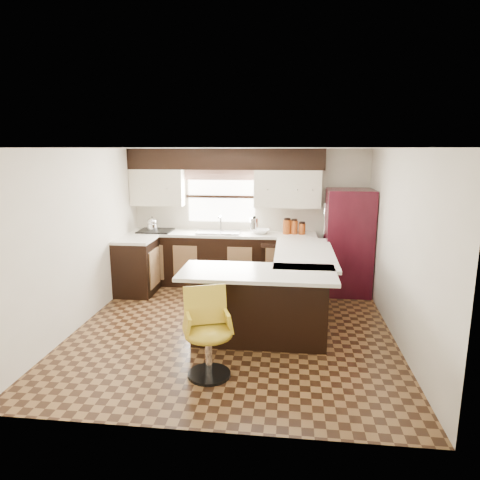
# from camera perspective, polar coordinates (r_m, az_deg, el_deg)

# --- Properties ---
(floor) EXTENTS (4.40, 4.40, 0.00)m
(floor) POSITION_cam_1_polar(r_m,az_deg,el_deg) (5.95, -0.88, -11.62)
(floor) COLOR #49301A
(floor) RESTS_ON ground
(ceiling) EXTENTS (4.40, 4.40, 0.00)m
(ceiling) POSITION_cam_1_polar(r_m,az_deg,el_deg) (5.45, -0.96, 12.15)
(ceiling) COLOR silver
(ceiling) RESTS_ON wall_back
(wall_back) EXTENTS (4.40, 0.00, 4.40)m
(wall_back) POSITION_cam_1_polar(r_m,az_deg,el_deg) (7.73, 1.21, 3.19)
(wall_back) COLOR beige
(wall_back) RESTS_ON floor
(wall_front) EXTENTS (4.40, 0.00, 4.40)m
(wall_front) POSITION_cam_1_polar(r_m,az_deg,el_deg) (3.49, -5.68, -7.94)
(wall_front) COLOR beige
(wall_front) RESTS_ON floor
(wall_left) EXTENTS (0.00, 4.40, 4.40)m
(wall_left) POSITION_cam_1_polar(r_m,az_deg,el_deg) (6.21, -20.51, 0.23)
(wall_left) COLOR beige
(wall_left) RESTS_ON floor
(wall_right) EXTENTS (0.00, 4.40, 4.40)m
(wall_right) POSITION_cam_1_polar(r_m,az_deg,el_deg) (5.71, 20.49, -0.77)
(wall_right) COLOR beige
(wall_right) RESTS_ON floor
(base_cab_back) EXTENTS (3.30, 0.60, 0.90)m
(base_cab_back) POSITION_cam_1_polar(r_m,az_deg,el_deg) (7.65, -2.39, -2.65)
(base_cab_back) COLOR black
(base_cab_back) RESTS_ON floor
(base_cab_left) EXTENTS (0.60, 0.70, 0.90)m
(base_cab_left) POSITION_cam_1_polar(r_m,az_deg,el_deg) (7.38, -13.62, -3.55)
(base_cab_left) COLOR black
(base_cab_left) RESTS_ON floor
(counter_back) EXTENTS (3.30, 0.60, 0.04)m
(counter_back) POSITION_cam_1_polar(r_m,az_deg,el_deg) (7.54, -2.42, 0.82)
(counter_back) COLOR silver
(counter_back) RESTS_ON base_cab_back
(counter_left) EXTENTS (0.60, 0.70, 0.04)m
(counter_left) POSITION_cam_1_polar(r_m,az_deg,el_deg) (7.26, -13.81, 0.04)
(counter_left) COLOR silver
(counter_left) RESTS_ON base_cab_left
(soffit) EXTENTS (3.40, 0.35, 0.36)m
(soffit) POSITION_cam_1_polar(r_m,az_deg,el_deg) (7.52, -1.97, 10.75)
(soffit) COLOR black
(soffit) RESTS_ON wall_back
(upper_cab_left) EXTENTS (0.94, 0.35, 0.64)m
(upper_cab_left) POSITION_cam_1_polar(r_m,az_deg,el_deg) (7.82, -10.89, 6.92)
(upper_cab_left) COLOR beige
(upper_cab_left) RESTS_ON wall_back
(upper_cab_right) EXTENTS (1.14, 0.35, 0.64)m
(upper_cab_right) POSITION_cam_1_polar(r_m,az_deg,el_deg) (7.46, 6.35, 6.83)
(upper_cab_right) COLOR beige
(upper_cab_right) RESTS_ON wall_back
(window_pane) EXTENTS (1.20, 0.02, 0.90)m
(window_pane) POSITION_cam_1_polar(r_m,az_deg,el_deg) (7.73, -2.50, 5.80)
(window_pane) COLOR white
(window_pane) RESTS_ON wall_back
(valance) EXTENTS (1.30, 0.06, 0.18)m
(valance) POSITION_cam_1_polar(r_m,az_deg,el_deg) (7.66, -2.58, 8.67)
(valance) COLOR #D19B93
(valance) RESTS_ON wall_back
(sink) EXTENTS (0.75, 0.45, 0.03)m
(sink) POSITION_cam_1_polar(r_m,az_deg,el_deg) (7.52, -2.82, 1.08)
(sink) COLOR #B2B2B7
(sink) RESTS_ON counter_back
(dishwasher) EXTENTS (0.58, 0.03, 0.78)m
(dishwasher) POSITION_cam_1_polar(r_m,az_deg,el_deg) (7.29, 5.07, -3.59)
(dishwasher) COLOR black
(dishwasher) RESTS_ON floor
(cooktop) EXTENTS (0.58, 0.50, 0.02)m
(cooktop) POSITION_cam_1_polar(r_m,az_deg,el_deg) (7.79, -11.19, 1.22)
(cooktop) COLOR black
(cooktop) RESTS_ON counter_back
(peninsula_long) EXTENTS (0.60, 1.95, 0.90)m
(peninsula_long) POSITION_cam_1_polar(r_m,az_deg,el_deg) (6.34, 7.99, -5.90)
(peninsula_long) COLOR black
(peninsula_long) RESTS_ON floor
(peninsula_return) EXTENTS (1.65, 0.60, 0.90)m
(peninsula_return) POSITION_cam_1_polar(r_m,az_deg,el_deg) (5.43, 2.59, -8.92)
(peninsula_return) COLOR black
(peninsula_return) RESTS_ON floor
(counter_pen_long) EXTENTS (0.84, 1.95, 0.04)m
(counter_pen_long) POSITION_cam_1_polar(r_m,az_deg,el_deg) (6.21, 8.58, -1.76)
(counter_pen_long) COLOR silver
(counter_pen_long) RESTS_ON peninsula_long
(counter_pen_return) EXTENTS (1.89, 0.84, 0.04)m
(counter_pen_return) POSITION_cam_1_polar(r_m,az_deg,el_deg) (5.19, 2.35, -4.39)
(counter_pen_return) COLOR silver
(counter_pen_return) RESTS_ON peninsula_return
(refrigerator) EXTENTS (0.75, 0.72, 1.75)m
(refrigerator) POSITION_cam_1_polar(r_m,az_deg,el_deg) (7.33, 14.21, -0.26)
(refrigerator) COLOR #350812
(refrigerator) RESTS_ON floor
(bar_chair) EXTENTS (0.65, 0.65, 0.95)m
(bar_chair) POSITION_cam_1_polar(r_m,az_deg,el_deg) (4.63, -4.21, -12.46)
(bar_chair) COLOR gold
(bar_chair) RESTS_ON floor
(kettle) EXTENTS (0.18, 0.18, 0.24)m
(kettle) POSITION_cam_1_polar(r_m,az_deg,el_deg) (7.79, -11.62, 2.20)
(kettle) COLOR silver
(kettle) RESTS_ON cooktop
(percolator) EXTENTS (0.14, 0.14, 0.27)m
(percolator) POSITION_cam_1_polar(r_m,az_deg,el_deg) (7.45, 1.88, 1.92)
(percolator) COLOR silver
(percolator) RESTS_ON counter_back
(mixing_bowl) EXTENTS (0.32, 0.32, 0.07)m
(mixing_bowl) POSITION_cam_1_polar(r_m,az_deg,el_deg) (7.46, 2.81, 1.15)
(mixing_bowl) COLOR white
(mixing_bowl) RESTS_ON counter_back
(canister_large) EXTENTS (0.14, 0.14, 0.25)m
(canister_large) POSITION_cam_1_polar(r_m,az_deg,el_deg) (7.44, 6.28, 1.75)
(canister_large) COLOR #8B3C12
(canister_large) RESTS_ON counter_back
(canister_med) EXTENTS (0.12, 0.12, 0.23)m
(canister_med) POSITION_cam_1_polar(r_m,az_deg,el_deg) (7.45, 7.24, 1.68)
(canister_med) COLOR #8B3C12
(canister_med) RESTS_ON counter_back
(canister_small) EXTENTS (0.12, 0.12, 0.19)m
(canister_small) POSITION_cam_1_polar(r_m,az_deg,el_deg) (7.45, 8.26, 1.47)
(canister_small) COLOR #8B3C12
(canister_small) RESTS_ON counter_back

